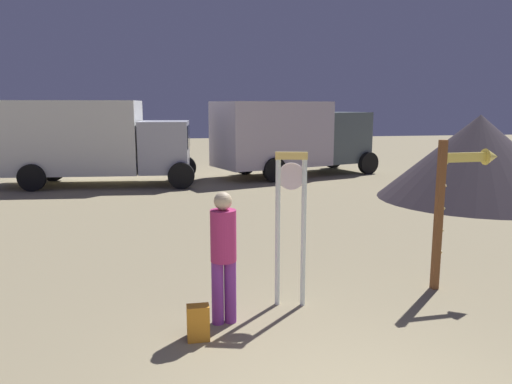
{
  "coord_description": "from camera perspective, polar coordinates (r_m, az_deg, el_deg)",
  "views": [
    {
      "loc": [
        -1.65,
        -3.52,
        2.79
      ],
      "look_at": [
        0.02,
        5.47,
        1.2
      ],
      "focal_mm": 34.88,
      "sensor_mm": 36.0,
      "label": 1
    }
  ],
  "objects": [
    {
      "name": "person_near_clock",
      "position": [
        6.37,
        -3.75,
        -6.78
      ],
      "size": [
        0.33,
        0.33,
        1.73
      ],
      "color": "#803395",
      "rests_on": "ground_plane"
    },
    {
      "name": "box_truck_near",
      "position": [
        18.5,
        -18.65,
        5.7
      ],
      "size": [
        6.95,
        3.0,
        2.97
      ],
      "color": "silver",
      "rests_on": "ground_plane"
    },
    {
      "name": "backpack",
      "position": [
        6.21,
        -6.65,
        -14.69
      ],
      "size": [
        0.27,
        0.21,
        0.44
      ],
      "color": "orange",
      "rests_on": "ground_plane"
    },
    {
      "name": "dome_tent",
      "position": [
        16.31,
        24.09,
        3.65
      ],
      "size": [
        5.8,
        5.8,
        2.54
      ],
      "color": "#312A30",
      "rests_on": "ground_plane"
    },
    {
      "name": "arrow_sign",
      "position": [
        8.1,
        22.3,
        0.34
      ],
      "size": [
        1.0,
        0.26,
        2.29
      ],
      "color": "brown",
      "rests_on": "ground_plane"
    },
    {
      "name": "standing_clock",
      "position": [
        6.87,
        4.01,
        -2.53
      ],
      "size": [
        0.44,
        0.19,
        2.17
      ],
      "color": "white",
      "rests_on": "ground_plane"
    },
    {
      "name": "box_truck_far",
      "position": [
        20.08,
        3.97,
        6.49
      ],
      "size": [
        7.03,
        4.43,
        2.95
      ],
      "color": "silver",
      "rests_on": "ground_plane"
    }
  ]
}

